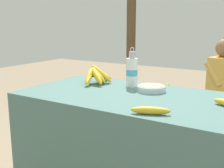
{
  "coord_description": "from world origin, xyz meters",
  "views": [
    {
      "loc": [
        0.79,
        -1.55,
        1.23
      ],
      "look_at": [
        -0.19,
        0.05,
        0.82
      ],
      "focal_mm": 45.0,
      "sensor_mm": 36.0,
      "label": 1
    }
  ],
  "objects_px": {
    "loose_banana_front": "(151,111)",
    "support_post_near": "(131,30)",
    "serving_bowl": "(151,88)",
    "banana_bunch_ripe": "(97,74)",
    "wooden_bench": "(199,104)",
    "water_bottle": "(132,71)",
    "banana_bunch_green": "(169,88)",
    "seated_vendor": "(218,81)"
  },
  "relations": [
    {
      "from": "banana_bunch_ripe",
      "to": "wooden_bench",
      "type": "xyz_separation_m",
      "value": [
        0.45,
        1.32,
        -0.49
      ]
    },
    {
      "from": "serving_bowl",
      "to": "seated_vendor",
      "type": "bearing_deg",
      "value": 82.09
    },
    {
      "from": "support_post_near",
      "to": "banana_bunch_green",
      "type": "bearing_deg",
      "value": -24.98
    },
    {
      "from": "loose_banana_front",
      "to": "banana_bunch_green",
      "type": "height_order",
      "value": "loose_banana_front"
    },
    {
      "from": "wooden_bench",
      "to": "support_post_near",
      "type": "xyz_separation_m",
      "value": [
        -1.03,
        0.32,
        0.78
      ]
    },
    {
      "from": "banana_bunch_green",
      "to": "seated_vendor",
      "type": "bearing_deg",
      "value": -2.32
    },
    {
      "from": "serving_bowl",
      "to": "water_bottle",
      "type": "xyz_separation_m",
      "value": [
        -0.18,
        0.07,
        0.09
      ]
    },
    {
      "from": "serving_bowl",
      "to": "banana_bunch_green",
      "type": "bearing_deg",
      "value": 104.8
    },
    {
      "from": "serving_bowl",
      "to": "water_bottle",
      "type": "distance_m",
      "value": 0.21
    },
    {
      "from": "water_bottle",
      "to": "wooden_bench",
      "type": "bearing_deg",
      "value": 81.89
    },
    {
      "from": "water_bottle",
      "to": "seated_vendor",
      "type": "relative_size",
      "value": 0.26
    },
    {
      "from": "banana_bunch_ripe",
      "to": "seated_vendor",
      "type": "height_order",
      "value": "seated_vendor"
    },
    {
      "from": "loose_banana_front",
      "to": "wooden_bench",
      "type": "relative_size",
      "value": 0.14
    },
    {
      "from": "water_bottle",
      "to": "support_post_near",
      "type": "bearing_deg",
      "value": 117.99
    },
    {
      "from": "seated_vendor",
      "to": "support_post_near",
      "type": "height_order",
      "value": "support_post_near"
    },
    {
      "from": "seated_vendor",
      "to": "banana_bunch_green",
      "type": "relative_size",
      "value": 3.66
    },
    {
      "from": "seated_vendor",
      "to": "support_post_near",
      "type": "xyz_separation_m",
      "value": [
        -1.21,
        0.34,
        0.5
      ]
    },
    {
      "from": "banana_bunch_ripe",
      "to": "loose_banana_front",
      "type": "xyz_separation_m",
      "value": [
        0.65,
        -0.48,
        -0.05
      ]
    },
    {
      "from": "banana_bunch_ripe",
      "to": "wooden_bench",
      "type": "bearing_deg",
      "value": 70.97
    },
    {
      "from": "support_post_near",
      "to": "seated_vendor",
      "type": "bearing_deg",
      "value": -15.48
    },
    {
      "from": "water_bottle",
      "to": "banana_bunch_green",
      "type": "height_order",
      "value": "water_bottle"
    },
    {
      "from": "banana_bunch_ripe",
      "to": "loose_banana_front",
      "type": "relative_size",
      "value": 1.71
    },
    {
      "from": "loose_banana_front",
      "to": "support_post_near",
      "type": "relative_size",
      "value": 0.09
    },
    {
      "from": "support_post_near",
      "to": "water_bottle",
      "type": "bearing_deg",
      "value": -62.01
    },
    {
      "from": "loose_banana_front",
      "to": "banana_bunch_green",
      "type": "xyz_separation_m",
      "value": [
        -0.55,
        1.8,
        -0.31
      ]
    },
    {
      "from": "water_bottle",
      "to": "seated_vendor",
      "type": "bearing_deg",
      "value": 73.67
    },
    {
      "from": "serving_bowl",
      "to": "seated_vendor",
      "type": "height_order",
      "value": "seated_vendor"
    },
    {
      "from": "seated_vendor",
      "to": "serving_bowl",
      "type": "bearing_deg",
      "value": 96.84
    },
    {
      "from": "serving_bowl",
      "to": "banana_bunch_ripe",
      "type": "bearing_deg",
      "value": 177.27
    },
    {
      "from": "banana_bunch_ripe",
      "to": "banana_bunch_green",
      "type": "distance_m",
      "value": 1.37
    },
    {
      "from": "water_bottle",
      "to": "loose_banana_front",
      "type": "xyz_separation_m",
      "value": [
        0.38,
        -0.52,
        -0.09
      ]
    },
    {
      "from": "serving_bowl",
      "to": "banana_bunch_green",
      "type": "xyz_separation_m",
      "value": [
        -0.35,
        1.34,
        -0.31
      ]
    },
    {
      "from": "seated_vendor",
      "to": "support_post_near",
      "type": "distance_m",
      "value": 1.35
    },
    {
      "from": "water_bottle",
      "to": "banana_bunch_green",
      "type": "bearing_deg",
      "value": 97.64
    },
    {
      "from": "banana_bunch_ripe",
      "to": "wooden_bench",
      "type": "height_order",
      "value": "banana_bunch_ripe"
    },
    {
      "from": "seated_vendor",
      "to": "banana_bunch_ripe",
      "type": "bearing_deg",
      "value": 78.5
    },
    {
      "from": "loose_banana_front",
      "to": "seated_vendor",
      "type": "bearing_deg",
      "value": 90.41
    },
    {
      "from": "banana_bunch_ripe",
      "to": "water_bottle",
      "type": "bearing_deg",
      "value": 9.51
    },
    {
      "from": "wooden_bench",
      "to": "banana_bunch_green",
      "type": "bearing_deg",
      "value": 179.72
    },
    {
      "from": "banana_bunch_ripe",
      "to": "serving_bowl",
      "type": "relative_size",
      "value": 1.8
    },
    {
      "from": "water_bottle",
      "to": "support_post_near",
      "type": "xyz_separation_m",
      "value": [
        -0.84,
        1.59,
        0.25
      ]
    },
    {
      "from": "wooden_bench",
      "to": "loose_banana_front",
      "type": "bearing_deg",
      "value": -83.7
    }
  ]
}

